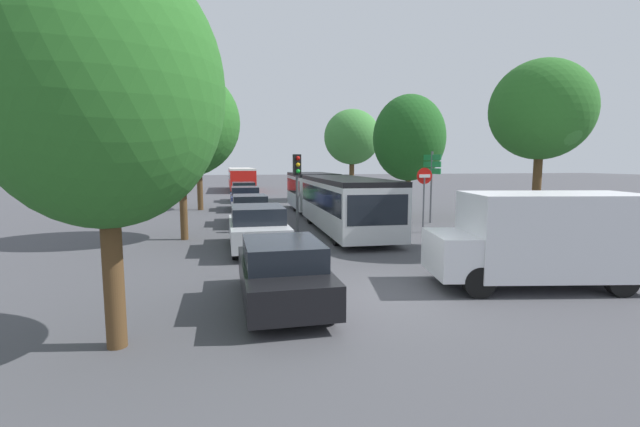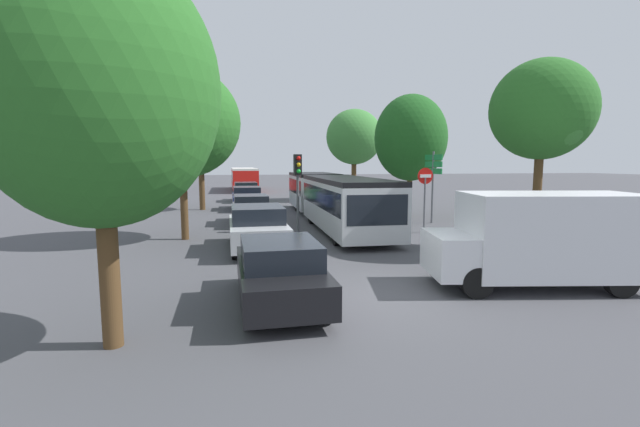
% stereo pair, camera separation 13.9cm
% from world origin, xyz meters
% --- Properties ---
extents(ground_plane, '(200.00, 200.00, 0.00)m').
position_xyz_m(ground_plane, '(0.00, 0.00, 0.00)').
color(ground_plane, '#47474C').
extents(articulated_bus, '(2.69, 16.13, 2.39)m').
position_xyz_m(articulated_bus, '(1.96, 12.40, 1.38)').
color(articulated_bus, silver).
rests_on(articulated_bus, ground).
extents(city_bus_rear, '(2.74, 11.41, 2.45)m').
position_xyz_m(city_bus_rear, '(-1.84, 38.98, 1.42)').
color(city_bus_rear, red).
rests_on(city_bus_rear, ground).
extents(queued_car_black, '(1.78, 4.06, 1.40)m').
position_xyz_m(queued_car_black, '(-1.92, -0.11, 0.71)').
color(queued_car_black, black).
rests_on(queued_car_black, ground).
extents(queued_car_silver, '(1.96, 4.48, 1.55)m').
position_xyz_m(queued_car_silver, '(-2.08, 5.87, 0.78)').
color(queued_car_silver, '#B7BABF').
rests_on(queued_car_silver, ground).
extents(queued_car_graphite, '(1.83, 4.17, 1.44)m').
position_xyz_m(queued_car_graphite, '(-2.06, 12.47, 0.73)').
color(queued_car_graphite, '#47474C').
rests_on(queued_car_graphite, ground).
extents(queued_car_navy, '(1.89, 4.31, 1.49)m').
position_xyz_m(queued_car_navy, '(-2.07, 19.11, 0.75)').
color(queued_car_navy, navy).
rests_on(queued_car_navy, ground).
extents(queued_car_green, '(1.91, 4.37, 1.51)m').
position_xyz_m(queued_car_green, '(-1.98, 25.22, 0.76)').
color(queued_car_green, '#236638').
rests_on(queued_car_green, ground).
extents(white_van, '(5.27, 2.80, 2.31)m').
position_xyz_m(white_van, '(4.46, -0.09, 1.24)').
color(white_van, silver).
rests_on(white_van, ground).
extents(traffic_light, '(0.35, 0.38, 3.40)m').
position_xyz_m(traffic_light, '(-0.12, 9.37, 2.50)').
color(traffic_light, '#56595E').
rests_on(traffic_light, ground).
extents(no_entry_sign, '(0.70, 0.08, 2.82)m').
position_xyz_m(no_entry_sign, '(5.25, 8.15, 1.88)').
color(no_entry_sign, '#56595E').
rests_on(no_entry_sign, ground).
extents(direction_sign_post, '(0.29, 1.39, 3.60)m').
position_xyz_m(direction_sign_post, '(6.93, 10.85, 2.57)').
color(direction_sign_post, '#56595E').
rests_on(direction_sign_post, ground).
extents(tree_left_near, '(3.73, 3.73, 6.37)m').
position_xyz_m(tree_left_near, '(-4.87, -1.72, 4.17)').
color(tree_left_near, '#51381E').
rests_on(tree_left_near, ground).
extents(tree_left_mid, '(4.54, 4.54, 6.74)m').
position_xyz_m(tree_left_mid, '(-4.81, 8.44, 4.58)').
color(tree_left_mid, '#51381E').
rests_on(tree_left_mid, ground).
extents(tree_left_far, '(4.12, 4.12, 6.46)m').
position_xyz_m(tree_left_far, '(-4.91, 19.43, 4.53)').
color(tree_left_far, '#51381E').
rests_on(tree_left_far, ground).
extents(tree_right_near, '(3.31, 3.31, 6.42)m').
position_xyz_m(tree_right_near, '(7.19, 3.51, 4.68)').
color(tree_right_near, '#51381E').
rests_on(tree_right_near, ground).
extents(tree_right_mid, '(4.03, 4.03, 6.81)m').
position_xyz_m(tree_right_mid, '(6.88, 13.66, 4.41)').
color(tree_right_mid, '#51381E').
rests_on(tree_right_mid, ground).
extents(tree_right_far, '(4.48, 4.48, 7.29)m').
position_xyz_m(tree_right_far, '(6.62, 24.40, 4.96)').
color(tree_right_far, '#51381E').
rests_on(tree_right_far, ground).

